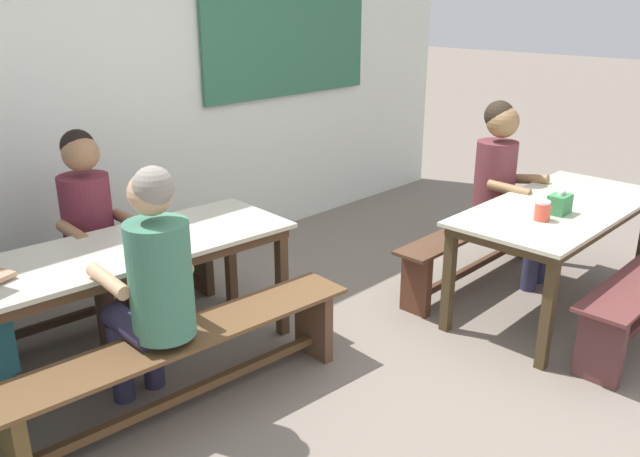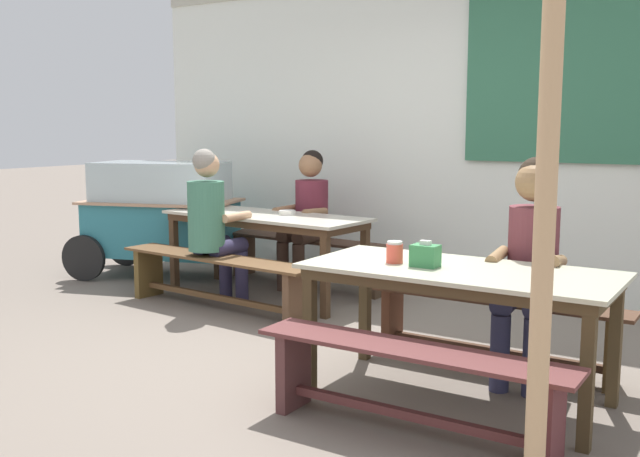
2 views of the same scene
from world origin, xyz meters
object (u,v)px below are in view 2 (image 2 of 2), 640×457
at_px(dining_table_near, 459,281).
at_px(bench_far_front, 216,274).
at_px(bench_near_back, 494,322).
at_px(soup_bowl, 287,213).
at_px(person_right_near_table, 530,254).
at_px(tissue_box, 425,255).
at_px(bench_far_back, 307,253).
at_px(food_cart, 161,211).
at_px(person_left_back_turned, 212,219).
at_px(dining_table_far, 265,223).
at_px(bench_near_front, 410,379).
at_px(person_center_facing, 307,210).
at_px(wooden_support_post, 545,215).
at_px(condiment_jar, 395,252).

xyz_separation_m(dining_table_near, bench_far_front, (-2.36, 0.78, -0.36)).
relative_size(bench_near_back, soup_bowl, 11.42).
distance_m(person_right_near_table, soup_bowl, 2.53).
bearing_deg(tissue_box, bench_far_back, 135.86).
relative_size(food_cart, person_left_back_turned, 1.46).
bearing_deg(dining_table_near, bench_near_back, 89.96).
height_order(dining_table_far, soup_bowl, soup_bowl).
relative_size(bench_far_back, food_cart, 0.98).
xyz_separation_m(bench_far_front, person_left_back_turned, (-0.10, 0.07, 0.44)).
xyz_separation_m(dining_table_near, bench_near_back, (0.00, 0.60, -0.37)).
height_order(dining_table_far, food_cart, food_cart).
bearing_deg(person_right_near_table, tissue_box, -124.20).
xyz_separation_m(bench_near_front, person_center_facing, (-2.22, 2.49, 0.43)).
bearing_deg(bench_far_front, wooden_support_post, -27.94).
height_order(bench_far_front, person_left_back_turned, person_left_back_turned).
bearing_deg(tissue_box, person_center_facing, 136.23).
bearing_deg(bench_far_back, food_cart, -163.29).
height_order(dining_table_near, tissue_box, tissue_box).
bearing_deg(wooden_support_post, dining_table_far, 143.56).
relative_size(food_cart, person_right_near_table, 1.46).
height_order(dining_table_far, bench_near_back, dining_table_far).
height_order(person_left_back_turned, wooden_support_post, wooden_support_post).
bearing_deg(bench_near_front, person_right_near_table, 78.45).
bearing_deg(bench_near_back, dining_table_near, -90.04).
bearing_deg(food_cart, wooden_support_post, -28.39).
relative_size(dining_table_far, person_center_facing, 1.52).
height_order(dining_table_near, person_center_facing, person_center_facing).
bearing_deg(bench_near_back, person_center_facing, 149.62).
height_order(food_cart, soup_bowl, food_cart).
distance_m(bench_near_front, tissue_box, 0.75).
relative_size(dining_table_near, condiment_jar, 13.70).
xyz_separation_m(person_left_back_turned, tissue_box, (2.29, -0.92, 0.06)).
bearing_deg(person_left_back_turned, soup_bowl, 60.73).
bearing_deg(dining_table_far, condiment_jar, -36.08).
bearing_deg(condiment_jar, wooden_support_post, -37.11).
relative_size(bench_near_back, person_right_near_table, 1.25).
xyz_separation_m(dining_table_far, dining_table_near, (2.31, -1.37, 0.00)).
bearing_deg(wooden_support_post, person_center_facing, 136.65).
bearing_deg(dining_table_near, person_right_near_table, 66.38).
bearing_deg(condiment_jar, bench_far_back, 133.35).
distance_m(tissue_box, wooden_support_post, 1.18).
distance_m(dining_table_far, bench_near_back, 2.47).
relative_size(food_cart, soup_bowl, 13.31).
bearing_deg(food_cart, person_center_facing, 13.66).
bearing_deg(tissue_box, person_right_near_table, 55.80).
relative_size(person_center_facing, condiment_jar, 10.39).
relative_size(bench_far_back, wooden_support_post, 0.82).
xyz_separation_m(dining_table_near, soup_bowl, (-2.13, 1.45, 0.09)).
relative_size(tissue_box, condiment_jar, 1.20).
distance_m(bench_far_back, person_center_facing, 0.43).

